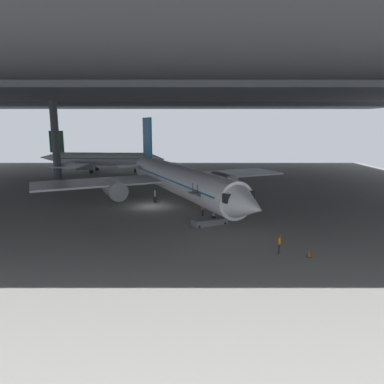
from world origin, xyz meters
TOP-DOWN VIEW (x-y plane):
  - ground_plane at (0.00, 0.00)m, footprint 110.00×110.00m
  - hangar_structure at (-0.05, 13.75)m, footprint 121.00×99.00m
  - airplane_main at (3.68, 1.33)m, footprint 37.80×37.72m
  - boarding_stairs at (7.63, -8.98)m, footprint 4.57×3.09m
  - crew_worker_near_nose at (13.43, -17.99)m, footprint 0.33×0.52m
  - crew_worker_by_stairs at (7.02, -5.23)m, footprint 0.37×0.49m
  - airplane_distant at (-15.80, 34.81)m, footprint 29.94×28.88m
  - traffic_cone_orange at (15.85, -18.82)m, footprint 0.36×0.36m
  - baggage_tug at (-5.28, 8.74)m, footprint 1.66×2.39m

SIDE VIEW (x-z plane):
  - ground_plane at x=0.00m, z-range 0.00..0.00m
  - traffic_cone_orange at x=15.85m, z-range -0.01..0.59m
  - baggage_tug at x=-5.28m, z-range 0.08..0.98m
  - boarding_stairs at x=7.63m, z-range -1.67..3.17m
  - crew_worker_by_stairs at x=7.02m, z-range 0.13..1.87m
  - crew_worker_near_nose at x=13.43m, z-range 0.13..1.88m
  - airplane_distant at x=-15.80m, z-range -1.72..7.95m
  - airplane_main at x=3.68m, z-range -2.56..9.79m
  - hangar_structure at x=-0.05m, z-range 7.82..24.71m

